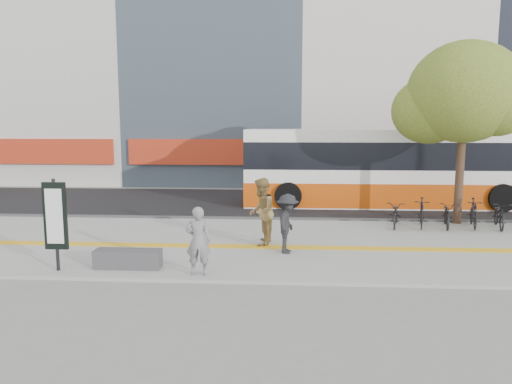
# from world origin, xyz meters

# --- Properties ---
(ground) EXTENTS (120.00, 120.00, 0.00)m
(ground) POSITION_xyz_m (0.00, 0.00, 0.00)
(ground) COLOR gray
(ground) RESTS_ON ground
(sidewalk) EXTENTS (40.00, 7.00, 0.08)m
(sidewalk) POSITION_xyz_m (0.00, 1.50, 0.04)
(sidewalk) COLOR gray
(sidewalk) RESTS_ON ground
(tactile_strip) EXTENTS (40.00, 0.45, 0.01)m
(tactile_strip) POSITION_xyz_m (0.00, 1.00, 0.09)
(tactile_strip) COLOR yellow
(tactile_strip) RESTS_ON sidewalk
(street) EXTENTS (40.00, 8.00, 0.06)m
(street) POSITION_xyz_m (0.00, 9.00, 0.03)
(street) COLOR black
(street) RESTS_ON ground
(curb) EXTENTS (40.00, 0.25, 0.14)m
(curb) POSITION_xyz_m (0.00, 5.00, 0.07)
(curb) COLOR #37373A
(curb) RESTS_ON ground
(bench) EXTENTS (1.60, 0.45, 0.45)m
(bench) POSITION_xyz_m (-2.60, -1.20, 0.30)
(bench) COLOR #37373A
(bench) RESTS_ON sidewalk
(signboard) EXTENTS (0.55, 0.10, 2.20)m
(signboard) POSITION_xyz_m (-4.20, -1.51, 1.37)
(signboard) COLOR black
(signboard) RESTS_ON sidewalk
(street_tree) EXTENTS (4.40, 3.80, 6.31)m
(street_tree) POSITION_xyz_m (7.18, 4.82, 4.51)
(street_tree) COLOR #3E271C
(street_tree) RESTS_ON sidewalk
(bus) EXTENTS (12.19, 2.89, 3.24)m
(bus) POSITION_xyz_m (5.54, 8.50, 1.59)
(bus) COLOR white
(bus) RESTS_ON street
(bicycle_row) EXTENTS (5.18, 1.77, 0.98)m
(bicycle_row) POSITION_xyz_m (7.02, 4.00, 0.54)
(bicycle_row) COLOR black
(bicycle_row) RESTS_ON sidewalk
(seated_woman) EXTENTS (0.59, 0.39, 1.60)m
(seated_woman) POSITION_xyz_m (-0.80, -1.60, 0.88)
(seated_woman) COLOR black
(seated_woman) RESTS_ON sidewalk
(pedestrian_tan) EXTENTS (0.84, 1.02, 1.93)m
(pedestrian_tan) POSITION_xyz_m (0.50, 1.27, 1.05)
(pedestrian_tan) COLOR olive
(pedestrian_tan) RESTS_ON sidewalk
(pedestrian_dark) EXTENTS (0.75, 1.12, 1.60)m
(pedestrian_dark) POSITION_xyz_m (1.25, 0.44, 0.88)
(pedestrian_dark) COLOR black
(pedestrian_dark) RESTS_ON sidewalk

